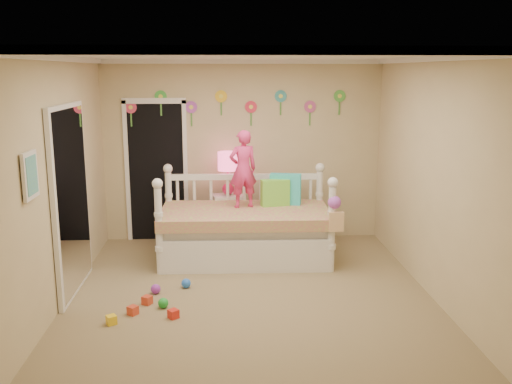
{
  "coord_description": "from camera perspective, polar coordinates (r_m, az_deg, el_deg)",
  "views": [
    {
      "loc": [
        -0.27,
        -5.84,
        2.45
      ],
      "look_at": [
        0.1,
        0.6,
        1.05
      ],
      "focal_mm": 39.43,
      "sensor_mm": 36.0,
      "label": 1
    }
  ],
  "objects": [
    {
      "name": "pillow_turquoise",
      "position": [
        7.59,
        3.0,
        0.3
      ],
      "size": [
        0.44,
        0.23,
        0.41
      ],
      "primitive_type": "cube",
      "rotation": [
        0.0,
        0.0,
        -0.21
      ],
      "color": "#28C9AF",
      "rests_on": "daybed"
    },
    {
      "name": "child",
      "position": [
        7.35,
        -1.33,
        2.34
      ],
      "size": [
        0.43,
        0.34,
        1.02
      ],
      "primitive_type": "imported",
      "rotation": [
        0.0,
        0.0,
        3.41
      ],
      "color": "#E93579",
      "rests_on": "daybed"
    },
    {
      "name": "back_wall",
      "position": [
        8.17,
        -1.37,
        4.15
      ],
      "size": [
        4.0,
        0.01,
        2.6
      ],
      "primitive_type": "cube",
      "color": "tan",
      "rests_on": "floor"
    },
    {
      "name": "floor",
      "position": [
        6.34,
        -0.6,
        -10.49
      ],
      "size": [
        4.0,
        4.5,
        0.01
      ],
      "primitive_type": "cube",
      "color": "#7F684C",
      "rests_on": "ground"
    },
    {
      "name": "right_wall",
      "position": [
        6.37,
        17.66,
        1.27
      ],
      "size": [
        0.01,
        4.5,
        2.6
      ],
      "primitive_type": "cube",
      "color": "tan",
      "rests_on": "floor"
    },
    {
      "name": "flower_decals",
      "position": [
        8.1,
        -2.03,
        8.62
      ],
      "size": [
        3.4,
        0.02,
        0.5
      ],
      "primitive_type": null,
      "color": "#B2668C",
      "rests_on": "back_wall"
    },
    {
      "name": "daybed",
      "position": [
        7.36,
        -1.12,
        -2.28
      ],
      "size": [
        2.26,
        1.25,
        1.21
      ],
      "primitive_type": null,
      "rotation": [
        0.0,
        0.0,
        -0.02
      ],
      "color": "white",
      "rests_on": "floor"
    },
    {
      "name": "nightstand",
      "position": [
        8.11,
        -2.82,
        -2.74
      ],
      "size": [
        0.48,
        0.39,
        0.71
      ],
      "primitive_type": "cube",
      "rotation": [
        0.0,
        0.0,
        0.17
      ],
      "color": "white",
      "rests_on": "floor"
    },
    {
      "name": "closet_doorway",
      "position": [
        8.26,
        -10.07,
        2.18
      ],
      "size": [
        0.9,
        0.04,
        2.07
      ],
      "primitive_type": "cube",
      "color": "black",
      "rests_on": "back_wall"
    },
    {
      "name": "pillow_lime",
      "position": [
        7.5,
        1.95,
        -0.07
      ],
      "size": [
        0.39,
        0.2,
        0.35
      ],
      "primitive_type": "cube",
      "rotation": [
        0.0,
        0.0,
        0.19
      ],
      "color": "#7AD540",
      "rests_on": "daybed"
    },
    {
      "name": "wall_picture",
      "position": [
        5.3,
        -21.95,
        1.59
      ],
      "size": [
        0.05,
        0.34,
        0.42
      ],
      "primitive_type": "cube",
      "color": "white",
      "rests_on": "left_wall"
    },
    {
      "name": "crown_molding",
      "position": [
        5.85,
        -0.66,
        13.43
      ],
      "size": [
        4.0,
        4.5,
        0.06
      ],
      "primitive_type": null,
      "color": "white",
      "rests_on": "ceiling"
    },
    {
      "name": "ceiling",
      "position": [
        5.85,
        -0.66,
        13.72
      ],
      "size": [
        4.0,
        4.5,
        0.01
      ],
      "primitive_type": "cube",
      "color": "white",
      "rests_on": "floor"
    },
    {
      "name": "toy_scatter",
      "position": [
        6.34,
        -10.48,
        -10.15
      ],
      "size": [
        1.24,
        1.51,
        0.11
      ],
      "primitive_type": null,
      "rotation": [
        0.0,
        0.0,
        -0.4
      ],
      "color": "#996666",
      "rests_on": "floor"
    },
    {
      "name": "table_lamp",
      "position": [
        7.95,
        -2.88,
        2.59
      ],
      "size": [
        0.28,
        0.28,
        0.62
      ],
      "color": "#D41C51",
      "rests_on": "nightstand"
    },
    {
      "name": "mirror_closet",
      "position": [
        6.52,
        -18.23,
        -0.78
      ],
      "size": [
        0.07,
        1.3,
        2.1
      ],
      "primitive_type": "cube",
      "color": "white",
      "rests_on": "left_wall"
    },
    {
      "name": "left_wall",
      "position": [
        6.2,
        -19.44,
        0.85
      ],
      "size": [
        0.01,
        4.5,
        2.6
      ],
      "primitive_type": "cube",
      "color": "tan",
      "rests_on": "floor"
    },
    {
      "name": "hanging_bag",
      "position": [
        6.87,
        7.96,
        -2.31
      ],
      "size": [
        0.2,
        0.16,
        0.36
      ],
      "primitive_type": null,
      "color": "beige",
      "rests_on": "daybed"
    }
  ]
}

